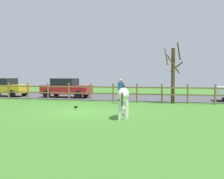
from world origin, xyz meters
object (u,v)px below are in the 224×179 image
visitor_near_fence (121,90)px  bare_tree (173,73)px  parked_car_yellow (4,87)px  parked_car_red (66,88)px  zebra (123,97)px  crow_on_grass (76,107)px

visitor_near_fence → bare_tree: bearing=17.1°
parked_car_yellow → parked_car_red: size_ratio=1.01×
zebra → visitor_near_fence: 5.61m
parked_car_yellow → bare_tree: bearing=-7.9°
zebra → crow_on_grass: 3.80m
bare_tree → visitor_near_fence: size_ratio=2.41×
parked_car_red → visitor_near_fence: bearing=-31.4°
zebra → parked_car_yellow: (-12.17, 8.47, -0.08)m
bare_tree → parked_car_yellow: (-14.23, 1.98, -1.13)m
crow_on_grass → parked_car_yellow: size_ratio=0.05×
visitor_near_fence → parked_car_red: bearing=148.6°
crow_on_grass → visitor_near_fence: visitor_near_fence is taller
zebra → parked_car_yellow: bearing=145.2°
parked_car_red → bare_tree: bearing=-14.3°
bare_tree → visitor_near_fence: bare_tree is taller
crow_on_grass → parked_car_red: size_ratio=0.05×
bare_tree → parked_car_yellow: bearing=172.1°
bare_tree → parked_car_yellow: bare_tree is taller
parked_car_yellow → parked_car_red: (5.69, 0.20, 0.00)m
bare_tree → visitor_near_fence: (-3.29, -1.01, -1.07)m
zebra → parked_car_red: size_ratio=0.48×
bare_tree → parked_car_yellow: 14.41m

